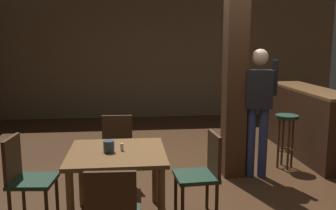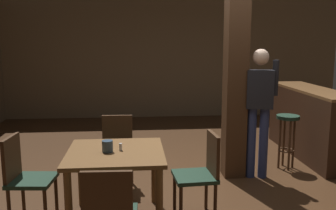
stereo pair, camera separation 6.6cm
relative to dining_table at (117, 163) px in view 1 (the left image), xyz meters
The scene contains 12 objects.
ground_plane 1.53m from the dining_table, 34.58° to the left, with size 10.80×10.80×0.00m, color #422816.
wall_back 5.47m from the dining_table, 77.74° to the left, with size 8.00×0.10×2.80m, color #756047.
pillar 2.08m from the dining_table, 37.71° to the left, with size 0.28×0.28×2.80m, color #422816.
dining_table is the anchor object (origin of this frame).
chair_north 0.91m from the dining_table, 91.76° to the left, with size 0.43×0.43×0.89m.
chair_west 0.92m from the dining_table, behind, with size 0.46×0.46×0.89m.
chair_east 0.88m from the dining_table, ahead, with size 0.45×0.45×0.89m.
napkin_cup 0.20m from the dining_table, 163.98° to the right, with size 0.11×0.11×0.12m, color #33475B.
salt_shaker 0.17m from the dining_table, 15.10° to the left, with size 0.03×0.03×0.07m, color silver.
standing_person 2.15m from the dining_table, 30.52° to the left, with size 0.47×0.26×1.72m.
bar_counter 3.50m from the dining_table, 33.89° to the left, with size 0.56×2.13×1.08m.
bar_stool_near 2.75m from the dining_table, 30.48° to the left, with size 0.32×0.32×0.78m.
Camera 1 is at (-1.02, -4.41, 1.83)m, focal length 40.00 mm.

